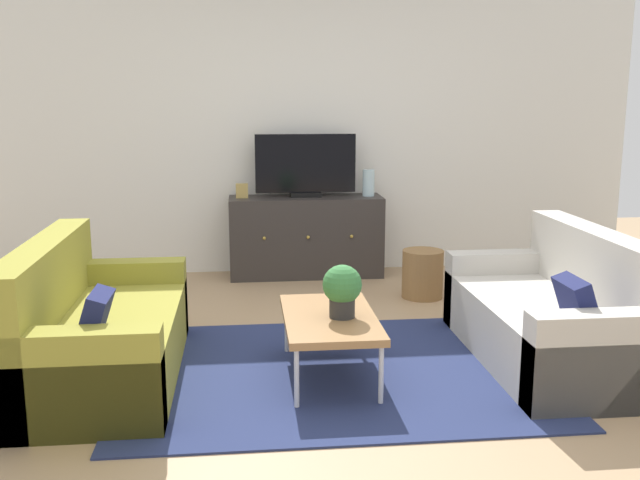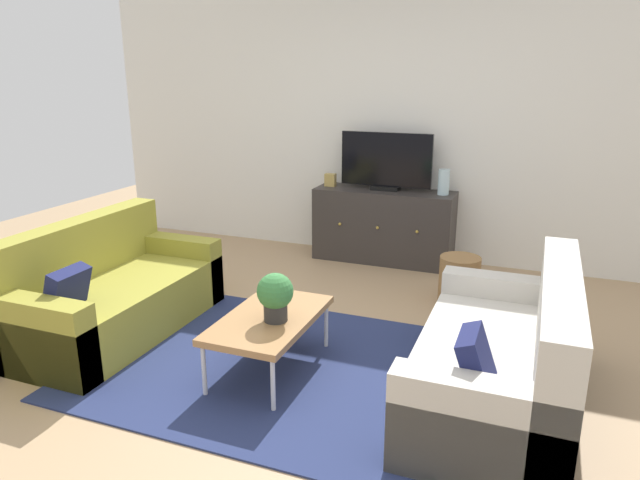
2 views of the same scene
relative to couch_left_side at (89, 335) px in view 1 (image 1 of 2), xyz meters
The scene contains 12 objects.
ground_plane 1.47m from the couch_left_side, ahead, with size 10.00×10.00×0.00m, color tan.
wall_back 3.20m from the couch_left_side, 61.57° to the left, with size 6.40×0.12×2.70m, color silver.
area_rug 1.46m from the couch_left_side, ahead, with size 2.50×1.90×0.01m, color navy.
couch_left_side is the anchor object (origin of this frame).
couch_right_side 2.87m from the couch_left_side, ahead, with size 0.84×1.66×0.83m.
coffee_table 1.41m from the couch_left_side, ahead, with size 0.54×0.94×0.38m.
potted_plant 1.51m from the couch_left_side, ahead, with size 0.23×0.23×0.31m.
tv_console 2.80m from the couch_left_side, 57.98° to the left, with size 1.40×0.47×0.74m.
flat_screen_tv 2.92m from the couch_left_side, 58.20° to the left, with size 0.92×0.16×0.57m.
glass_vase 3.20m from the couch_left_side, 48.97° to the left, with size 0.11×0.11×0.25m, color silver.
mantel_clock 2.59m from the couch_left_side, 69.18° to the left, with size 0.11×0.07×0.13m, color tan.
wicker_basket 2.83m from the couch_left_side, 32.58° to the left, with size 0.34×0.34×0.40m, color olive.
Camera 1 is at (-0.52, -4.23, 1.66)m, focal length 40.27 mm.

